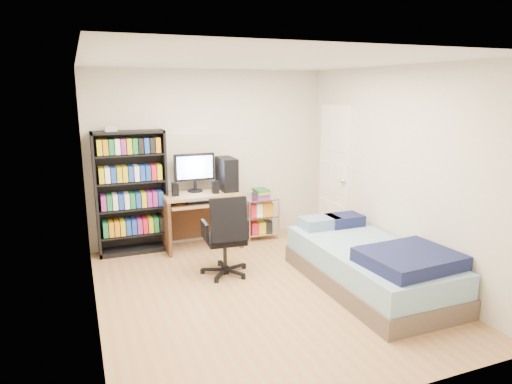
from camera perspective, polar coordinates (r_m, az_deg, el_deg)
name	(u,v)px	position (r m, az deg, el deg)	size (l,w,h in m)	color
room	(262,183)	(4.86, 0.74, 1.16)	(3.58, 4.08, 2.58)	#A98254
media_shelf	(131,191)	(6.42, -15.32, 0.08)	(0.95, 0.32, 1.75)	black
computer_desk	(207,196)	(6.56, -6.11, -0.55)	(1.06, 0.62, 1.34)	#A47F54
office_chair	(226,250)	(5.58, -3.80, -7.24)	(0.64, 0.64, 1.01)	black
wire_cart	(261,206)	(6.86, 0.63, -1.76)	(0.50, 0.38, 0.77)	silver
bed	(370,265)	(5.42, 14.09, -8.82)	(1.08, 2.16, 0.62)	brown
door	(335,173)	(6.87, 9.80, 2.30)	(0.12, 0.80, 2.00)	white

